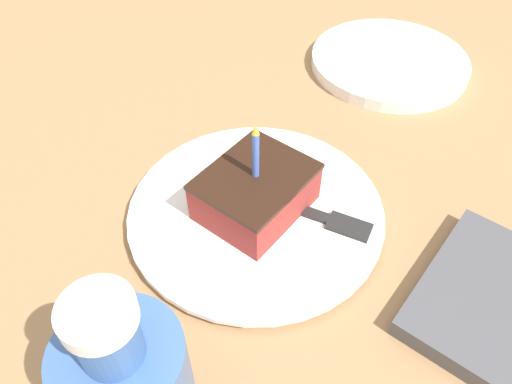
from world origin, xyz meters
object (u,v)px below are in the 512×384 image
plate (256,212)px  cake_slice (256,191)px  side_plate (389,62)px  fork (306,212)px

plate → cake_slice: (0.00, -0.00, 0.03)m
plate → cake_slice: bearing=-15.8°
cake_slice → plate: bearing=164.2°
plate → side_plate: side_plate is taller
plate → fork: (-0.05, -0.03, 0.01)m
cake_slice → fork: size_ratio=0.67×
side_plate → plate: bearing=94.5°
plate → side_plate: bearing=-85.5°
plate → cake_slice: 0.03m
fork → plate: bearing=29.8°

